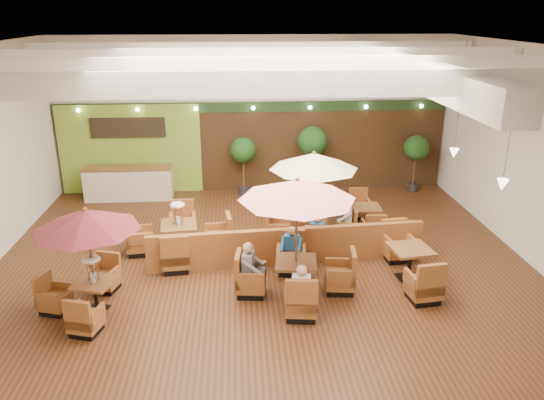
{
  "coord_description": "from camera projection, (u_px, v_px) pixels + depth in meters",
  "views": [
    {
      "loc": [
        -0.61,
        -12.79,
        6.32
      ],
      "look_at": [
        0.3,
        0.5,
        1.5
      ],
      "focal_mm": 35.0,
      "sensor_mm": 36.0,
      "label": 1
    }
  ],
  "objects": [
    {
      "name": "diner_1",
      "position": [
        291.0,
        245.0,
        13.25
      ],
      "size": [
        0.41,
        0.36,
        0.77
      ],
      "rotation": [
        0.0,
        0.0,
        2.9
      ],
      "color": "#235A99",
      "rests_on": "ground"
    },
    {
      "name": "diner_2",
      "position": [
        251.0,
        264.0,
        12.19
      ],
      "size": [
        0.39,
        0.45,
        0.86
      ],
      "rotation": [
        0.0,
        0.0,
        4.52
      ],
      "color": "slate",
      "rests_on": "ground"
    },
    {
      "name": "room",
      "position": [
        268.0,
        116.0,
        14.11
      ],
      "size": [
        14.04,
        14.0,
        5.52
      ],
      "color": "#381E0F",
      "rests_on": "ground"
    },
    {
      "name": "table_3",
      "position": [
        179.0,
        237.0,
        14.44
      ],
      "size": [
        2.89,
        2.89,
        1.62
      ],
      "rotation": [
        0.0,
        0.0,
        0.11
      ],
      "color": "brown",
      "rests_on": "ground"
    },
    {
      "name": "topiary_1",
      "position": [
        312.0,
        144.0,
        18.68
      ],
      "size": [
        1.05,
        1.05,
        2.44
      ],
      "color": "black",
      "rests_on": "ground"
    },
    {
      "name": "table_0",
      "position": [
        86.0,
        238.0,
        11.2
      ],
      "size": [
        2.38,
        2.51,
        2.45
      ],
      "rotation": [
        0.0,
        0.0,
        -0.28
      ],
      "color": "brown",
      "rests_on": "ground"
    },
    {
      "name": "diner_3",
      "position": [
        317.0,
        231.0,
        14.14
      ],
      "size": [
        0.41,
        0.37,
        0.76
      ],
      "rotation": [
        0.0,
        0.0,
        -0.28
      ],
      "color": "#235A99",
      "rests_on": "ground"
    },
    {
      "name": "diner_4",
      "position": [
        346.0,
        216.0,
        15.12
      ],
      "size": [
        0.36,
        0.41,
        0.77
      ],
      "rotation": [
        0.0,
        0.0,
        1.35
      ],
      "color": "white",
      "rests_on": "ground"
    },
    {
      "name": "diner_0",
      "position": [
        301.0,
        286.0,
        11.28
      ],
      "size": [
        0.43,
        0.37,
        0.81
      ],
      "rotation": [
        0.0,
        0.0,
        -0.17
      ],
      "color": "white",
      "rests_on": "ground"
    },
    {
      "name": "booth_divider",
      "position": [
        288.0,
        246.0,
        13.76
      ],
      "size": [
        7.25,
        0.74,
        1.0
      ],
      "primitive_type": "cube",
      "rotation": [
        0.0,
        0.0,
        0.08
      ],
      "color": "brown",
      "rests_on": "ground"
    },
    {
      "name": "table_5",
      "position": [
        366.0,
        218.0,
        16.01
      ],
      "size": [
        0.87,
        2.5,
        0.93
      ],
      "rotation": [
        0.0,
        0.0,
        -0.04
      ],
      "color": "brown",
      "rests_on": "ground"
    },
    {
      "name": "topiary_2",
      "position": [
        416.0,
        150.0,
        19.01
      ],
      "size": [
        0.89,
        0.89,
        2.07
      ],
      "color": "black",
      "rests_on": "ground"
    },
    {
      "name": "topiary_0",
      "position": [
        243.0,
        152.0,
        18.61
      ],
      "size": [
        0.9,
        0.9,
        2.1
      ],
      "color": "black",
      "rests_on": "ground"
    },
    {
      "name": "table_2",
      "position": [
        313.0,
        181.0,
        14.69
      ],
      "size": [
        2.72,
        2.72,
        2.67
      ],
      "rotation": [
        0.0,
        0.0,
        -0.22
      ],
      "color": "brown",
      "rests_on": "ground"
    },
    {
      "name": "table_1",
      "position": [
        297.0,
        217.0,
        11.87
      ],
      "size": [
        2.85,
        2.85,
        2.86
      ],
      "rotation": [
        0.0,
        0.0,
        -0.12
      ],
      "color": "brown",
      "rests_on": "ground"
    },
    {
      "name": "service_counter",
      "position": [
        129.0,
        183.0,
        18.5
      ],
      "size": [
        3.0,
        0.75,
        1.18
      ],
      "color": "beige",
      "rests_on": "ground"
    },
    {
      "name": "table_4",
      "position": [
        409.0,
        264.0,
        13.04
      ],
      "size": [
        1.07,
        2.9,
        1.06
      ],
      "rotation": [
        0.0,
        0.0,
        0.13
      ],
      "color": "brown",
      "rests_on": "ground"
    }
  ]
}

